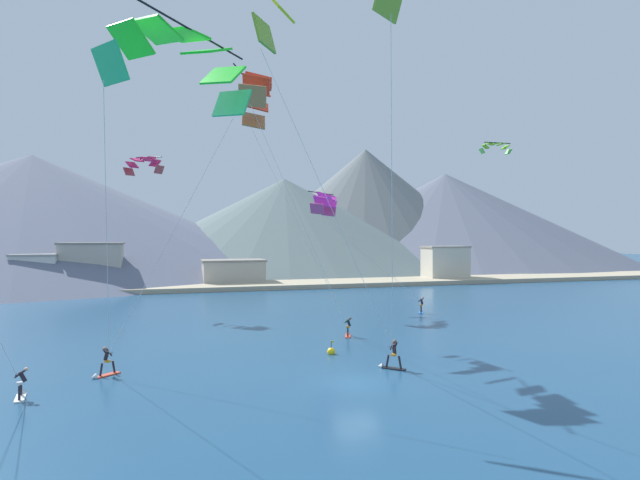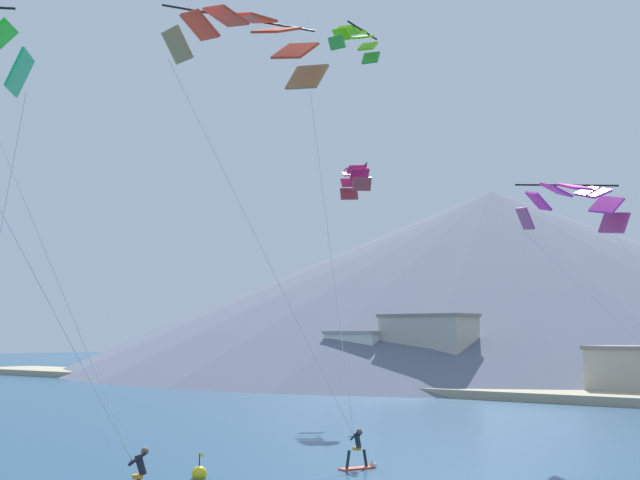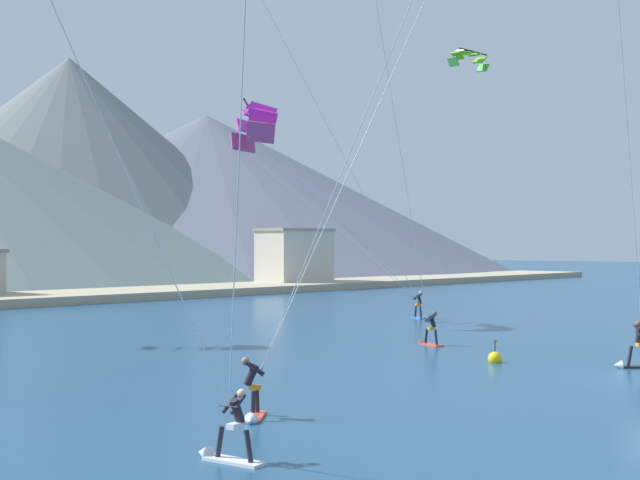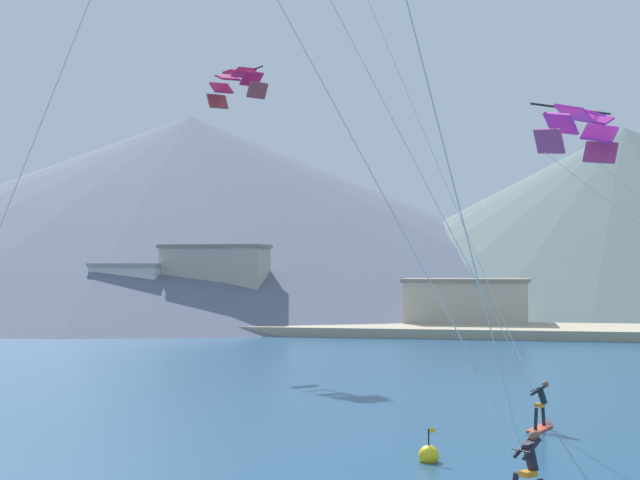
{
  "view_description": "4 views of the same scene",
  "coord_description": "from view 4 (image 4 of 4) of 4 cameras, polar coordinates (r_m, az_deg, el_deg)",
  "views": [
    {
      "loc": [
        -9.72,
        -25.63,
        8.05
      ],
      "look_at": [
        1.7,
        12.73,
        7.8
      ],
      "focal_mm": 28.0,
      "sensor_mm": 36.0,
      "label": 1
    },
    {
      "loc": [
        25.39,
        -15.85,
        5.22
      ],
      "look_at": [
        1.97,
        12.41,
        9.12
      ],
      "focal_mm": 50.0,
      "sensor_mm": 36.0,
      "label": 2
    },
    {
      "loc": [
        -29.59,
        -12.03,
        4.66
      ],
      "look_at": [
        -1.54,
        14.22,
        4.85
      ],
      "focal_mm": 50.0,
      "sensor_mm": 36.0,
      "label": 3
    },
    {
      "loc": [
        2.61,
        -17.22,
        5.2
      ],
      "look_at": [
        -3.43,
        13.1,
        6.16
      ],
      "focal_mm": 50.0,
      "sensor_mm": 36.0,
      "label": 4
    }
  ],
  "objects": [
    {
      "name": "mountain_peak_central_summit",
      "position": [
        131.54,
        -8.28,
        1.96
      ],
      "size": [
        130.0,
        130.0,
        27.45
      ],
      "color": "slate",
      "rests_on": "ground"
    },
    {
      "name": "shore_building_quay_west",
      "position": [
        80.7,
        -11.7,
        -3.45
      ],
      "size": [
        6.31,
        6.73,
        5.56
      ],
      "color": "silver",
      "rests_on": "ground"
    },
    {
      "name": "shore_building_harbour_front",
      "position": [
        78.14,
        -6.72,
        -2.93
      ],
      "size": [
        9.21,
        4.42,
        7.19
      ],
      "color": "#B7AD9E",
      "rests_on": "ground"
    },
    {
      "name": "shore_building_quay_east",
      "position": [
        74.99,
        9.32,
        -4.08
      ],
      "size": [
        10.26,
        6.67,
        4.29
      ],
      "color": "#B7AD9E",
      "rests_on": "ground"
    },
    {
      "name": "kitesurfer_near_lead",
      "position": [
        30.14,
        14.05,
        -10.8
      ],
      "size": [
        0.96,
        1.77,
        1.65
      ],
      "color": "#E54C33",
      "rests_on": "ground"
    },
    {
      "name": "parafoil_kite_near_trail",
      "position": [
        45.0,
        16.4,
        6.88
      ],
      "size": [
        11.19,
        8.21,
        11.65
      ],
      "color": "#BE427D"
    },
    {
      "name": "parafoil_kite_distant_low_drift",
      "position": [
        54.72,
        -5.37,
        10.0
      ],
      "size": [
        4.58,
        4.19,
        2.01
      ],
      "color": "#AB3B40"
    },
    {
      "name": "mountain_peak_east_shoulder",
      "position": [
        122.04,
        18.95,
        1.38
      ],
      "size": [
        91.52,
        91.52,
        23.45
      ],
      "color": "slate",
      "rests_on": "ground"
    },
    {
      "name": "race_marker_buoy",
      "position": [
        24.74,
        6.97,
        -13.54
      ],
      "size": [
        0.56,
        0.56,
        1.02
      ],
      "color": "yellow",
      "rests_on": "ground"
    },
    {
      "name": "shoreline_strip",
      "position": [
        70.52,
        9.17,
        -5.7
      ],
      "size": [
        180.0,
        10.0,
        0.7
      ],
      "primitive_type": "cube",
      "color": "tan",
      "rests_on": "ground"
    }
  ]
}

